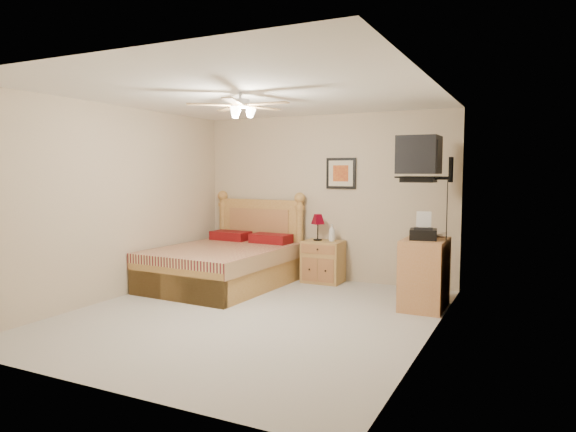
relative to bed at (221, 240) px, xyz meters
name	(u,v)px	position (x,y,z in m)	size (l,w,h in m)	color
floor	(251,315)	(1.13, -1.12, -0.67)	(4.50, 4.50, 0.00)	#A7A096
ceiling	(250,95)	(1.13, -1.12, 1.83)	(4.00, 4.50, 0.04)	white
wall_back	(325,198)	(1.13, 1.13, 0.58)	(4.00, 0.04, 2.50)	tan
wall_front	(97,226)	(1.13, -3.37, 0.58)	(4.00, 0.04, 2.50)	tan
wall_left	(117,202)	(-0.87, -1.12, 0.58)	(0.04, 4.50, 2.50)	tan
wall_right	(431,213)	(3.13, -1.12, 0.58)	(0.04, 4.50, 2.50)	tan
bed	(221,240)	(0.00, 0.00, 0.00)	(1.57, 2.06, 1.33)	#A37333
nightstand	(323,262)	(1.21, 0.88, -0.36)	(0.57, 0.43, 0.62)	#A87E44
table_lamp	(318,227)	(1.11, 0.91, 0.15)	(0.21, 0.21, 0.39)	#600112
lotion_bottle	(332,233)	(1.34, 0.91, 0.08)	(0.10, 0.10, 0.25)	silver
framed_picture	(341,173)	(1.40, 1.11, 0.95)	(0.46, 0.04, 0.46)	black
dresser	(424,274)	(2.86, 0.06, -0.24)	(0.50, 0.72, 0.84)	#B06C38
fax_machine	(423,226)	(2.85, -0.01, 0.34)	(0.31, 0.33, 0.33)	black
magazine_lower	(424,235)	(2.79, 0.35, 0.19)	(0.17, 0.23, 0.02)	#BAB195
magazine_upper	(427,233)	(2.82, 0.37, 0.21)	(0.22, 0.30, 0.02)	tan
wall_tv	(432,158)	(2.88, 0.22, 1.14)	(0.56, 0.46, 0.58)	black
ceiling_fan	(240,105)	(1.13, -1.32, 1.69)	(1.14, 1.14, 0.28)	silver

